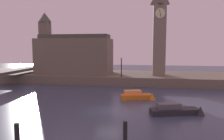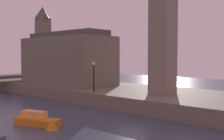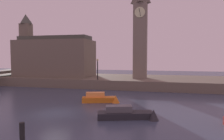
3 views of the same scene
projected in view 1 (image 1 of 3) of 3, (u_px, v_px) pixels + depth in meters
ground_plane at (108, 111)px, 21.78m from camera, size 120.00×120.00×0.00m
far_embankment at (127, 77)px, 41.33m from camera, size 70.00×12.00×1.50m
clock_tower at (159, 29)px, 38.10m from camera, size 2.48×2.51×16.29m
parliament_hall at (73, 54)px, 41.41m from camera, size 14.25×6.77×11.93m
streetlamp at (121, 65)px, 35.91m from camera, size 0.36×0.36×3.40m
mooring_post_left at (17, 136)px, 13.43m from camera, size 0.31×0.31×1.69m
mooring_post_right at (125, 137)px, 13.08m from camera, size 0.27×0.27×1.92m
boat_patrol_orange at (139, 96)px, 26.64m from camera, size 4.69×2.27×1.29m
boat_barge_dark at (180, 111)px, 20.49m from camera, size 5.57×2.58×1.36m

